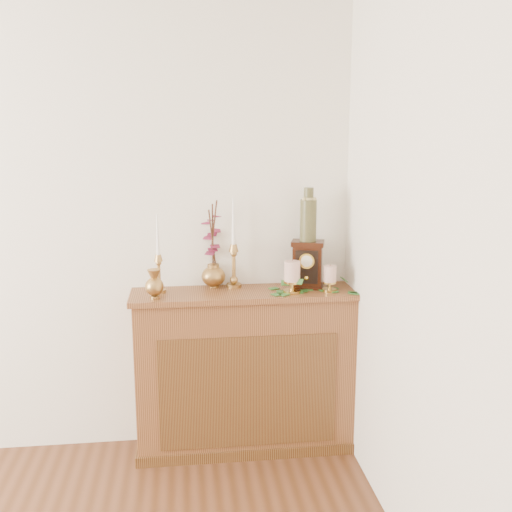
{
  "coord_description": "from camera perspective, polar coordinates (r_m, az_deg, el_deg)",
  "views": [
    {
      "loc": [
        1.08,
        -1.04,
        1.79
      ],
      "look_at": [
        1.46,
        2.05,
        1.13
      ],
      "focal_mm": 42.0,
      "sensor_mm": 36.0,
      "label": 1
    }
  ],
  "objects": [
    {
      "name": "candlestick_center",
      "position": [
        3.31,
        -2.14,
        -0.26
      ],
      "size": [
        0.08,
        0.08,
        0.5
      ],
      "rotation": [
        0.0,
        0.0,
        -0.12
      ],
      "color": "tan",
      "rests_on": "console_shelf"
    },
    {
      "name": "pillar_candle_left",
      "position": [
        3.22,
        3.46,
        -1.85
      ],
      "size": [
        0.1,
        0.1,
        0.19
      ],
      "rotation": [
        0.0,
        0.0,
        -0.37
      ],
      "color": "#B5913F",
      "rests_on": "console_shelf"
    },
    {
      "name": "ginger_jar",
      "position": [
        3.35,
        -4.18,
        0.85
      ],
      "size": [
        0.2,
        0.22,
        0.49
      ],
      "rotation": [
        0.0,
        0.0,
        -0.11
      ],
      "color": "tan",
      "rests_on": "console_shelf"
    },
    {
      "name": "ceramic_vase",
      "position": [
        3.28,
        5.0,
        3.7
      ],
      "size": [
        0.09,
        0.09,
        0.29
      ],
      "rotation": [
        0.0,
        0.0,
        -0.28
      ],
      "color": "#172E20",
      "rests_on": "mantel_clock"
    },
    {
      "name": "mantel_clock",
      "position": [
        3.33,
        4.91,
        -0.84
      ],
      "size": [
        0.2,
        0.17,
        0.26
      ],
      "rotation": [
        0.0,
        0.0,
        -0.28
      ],
      "color": "black",
      "rests_on": "console_shelf"
    },
    {
      "name": "bud_vase",
      "position": [
        3.15,
        -9.66,
        -2.69
      ],
      "size": [
        0.1,
        0.1,
        0.16
      ],
      "rotation": [
        0.0,
        0.0,
        -0.28
      ],
      "color": "tan",
      "rests_on": "console_shelf"
    },
    {
      "name": "ivy_garland",
      "position": [
        3.29,
        6.07,
        -3.14
      ],
      "size": [
        0.46,
        0.21,
        0.08
      ],
      "rotation": [
        0.0,
        0.0,
        0.33
      ],
      "color": "#2C6225",
      "rests_on": "console_shelf"
    },
    {
      "name": "candlestick_left",
      "position": [
        3.25,
        -9.25,
        -1.07
      ],
      "size": [
        0.07,
        0.07,
        0.43
      ],
      "rotation": [
        0.0,
        0.0,
        -0.03
      ],
      "color": "tan",
      "rests_on": "console_shelf"
    },
    {
      "name": "pillar_candle_right",
      "position": [
        3.27,
        7.04,
        -2.01
      ],
      "size": [
        0.08,
        0.08,
        0.15
      ],
      "rotation": [
        0.0,
        0.0,
        0.19
      ],
      "color": "#B5913F",
      "rests_on": "console_shelf"
    },
    {
      "name": "console_shelf",
      "position": [
        3.44,
        -1.05,
        -11.31
      ],
      "size": [
        1.24,
        0.34,
        0.93
      ],
      "color": "brown",
      "rests_on": "ground"
    }
  ]
}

